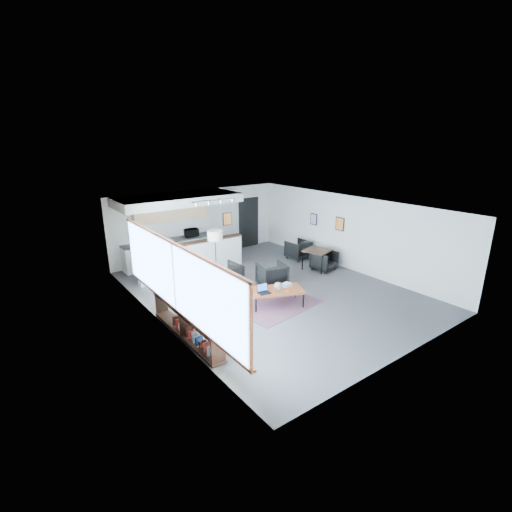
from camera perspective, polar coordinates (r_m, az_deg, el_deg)
room at (r=10.98m, az=2.25°, el=0.93°), size 7.02×9.02×2.62m
window at (r=8.48m, az=-12.41°, el=-3.52°), size 0.10×5.95×1.66m
console at (r=8.89m, az=-10.55°, el=-10.39°), size 0.35×3.00×0.80m
kitchenette at (r=13.42m, az=-11.79°, el=4.03°), size 4.20×1.96×2.60m
doorway at (r=15.80m, az=-1.25°, el=5.31°), size 1.10×0.12×2.15m
track_light at (r=12.15m, az=-6.45°, el=8.42°), size 1.60×0.07×0.15m
wall_art_lower at (r=13.54m, az=12.78°, el=4.83°), size 0.03×0.38×0.48m
wall_art_upper at (r=14.41m, az=8.87°, el=5.62°), size 0.03×0.34×0.44m
kilim_rug at (r=10.48m, az=3.17°, el=-7.50°), size 2.49×1.85×0.01m
coffee_table at (r=10.31m, az=3.21°, el=-5.34°), size 1.63×1.29×0.47m
laptop at (r=10.06m, az=1.12°, el=-5.27°), size 0.35×0.30×0.23m
ceramic_pot at (r=10.21m, az=3.41°, el=-4.67°), size 0.23×0.23×0.23m
book_stack at (r=10.54m, az=4.71°, el=-4.40°), size 0.32×0.27×0.09m
coaster at (r=10.21m, az=4.77°, el=-5.37°), size 0.13×0.13×0.01m
armchair_left at (r=11.46m, az=-4.68°, el=-2.98°), size 0.88×0.83×0.86m
armchair_right at (r=11.57m, az=2.46°, el=-2.80°), size 0.97×0.93×0.83m
floor_lamp at (r=11.79m, az=-6.31°, el=2.89°), size 0.64×0.64×1.69m
dining_table at (r=13.21m, az=9.42°, el=0.66°), size 1.05×1.05×0.71m
dining_chair_near at (r=13.26m, az=10.46°, el=-0.80°), size 0.71×0.68×0.65m
dining_chair_far at (r=14.36m, az=6.49°, el=0.89°), size 0.69×0.65×0.68m
microwave at (r=14.17m, az=-9.91°, el=3.69°), size 0.54×0.36×0.34m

